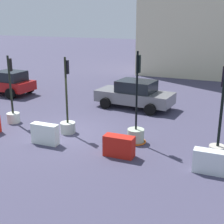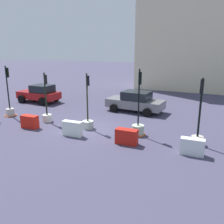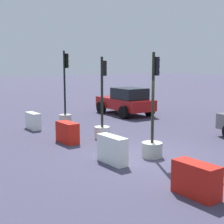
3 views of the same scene
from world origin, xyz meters
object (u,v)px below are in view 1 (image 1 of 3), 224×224
traffic_light_1 (13,110)px  traffic_light_2 (68,121)px  car_red_compact (7,83)px  car_grey_saloon (135,94)px  construction_barrier_2 (45,134)px  construction_barrier_3 (119,146)px  traffic_light_4 (218,140)px  traffic_light_3 (136,131)px  construction_barrier_4 (210,162)px

traffic_light_1 → traffic_light_2: bearing=-3.0°
car_red_compact → car_grey_saloon: bearing=2.6°
traffic_light_2 → construction_barrier_2: traffic_light_2 is taller
traffic_light_1 → car_red_compact: size_ratio=0.85×
traffic_light_2 → construction_barrier_3: 3.34m
traffic_light_4 → car_red_compact: (-13.95, 4.65, 0.12)m
traffic_light_2 → traffic_light_3: size_ratio=0.90×
traffic_light_1 → construction_barrier_2: (3.04, -1.64, -0.22)m
construction_barrier_2 → construction_barrier_3: bearing=2.0°
traffic_light_4 → construction_barrier_4: (-0.10, -1.37, -0.28)m
construction_barrier_2 → car_red_compact: 9.58m
construction_barrier_4 → car_grey_saloon: bearing=127.5°
traffic_light_1 → construction_barrier_4: 9.66m
traffic_light_2 → traffic_light_4: bearing=0.1°
construction_barrier_2 → traffic_light_3: bearing=26.1°
construction_barrier_2 → traffic_light_1: bearing=151.7°
construction_barrier_3 → traffic_light_1: bearing=166.3°
traffic_light_2 → construction_barrier_4: (6.31, -1.36, -0.15)m
traffic_light_3 → construction_barrier_3: (-0.12, -1.53, -0.11)m
construction_barrier_2 → construction_barrier_4: size_ratio=1.05×
construction_barrier_3 → construction_barrier_4: size_ratio=1.04×
traffic_light_4 → construction_barrier_2: bearing=-167.4°
traffic_light_4 → construction_barrier_4: traffic_light_4 is taller
traffic_light_2 → construction_barrier_4: traffic_light_2 is taller
traffic_light_3 → car_red_compact: size_ratio=0.98×
traffic_light_3 → construction_barrier_2: (-3.35, -1.64, -0.08)m
construction_barrier_4 → car_red_compact: 15.10m
traffic_light_2 → construction_barrier_4: bearing=-12.1°
construction_barrier_3 → car_red_compact: size_ratio=0.30×
construction_barrier_4 → traffic_light_4: bearing=85.7°
construction_barrier_2 → car_grey_saloon: 6.73m
traffic_light_3 → traffic_light_4: size_ratio=1.09×
construction_barrier_2 → construction_barrier_3: size_ratio=1.01×
traffic_light_4 → construction_barrier_3: (-3.37, -1.37, -0.28)m
traffic_light_4 → construction_barrier_4: size_ratio=3.12×
traffic_light_2 → traffic_light_3: bearing=3.1°
car_grey_saloon → construction_barrier_4: bearing=-52.5°
construction_barrier_3 → traffic_light_2: bearing=155.9°
construction_barrier_4 → car_grey_saloon: 8.11m
traffic_light_1 → construction_barrier_2: bearing=-28.3°
traffic_light_3 → construction_barrier_4: traffic_light_3 is taller
traffic_light_1 → traffic_light_4: size_ratio=0.95×
traffic_light_4 → car_grey_saloon: traffic_light_4 is taller
traffic_light_3 → car_grey_saloon: traffic_light_3 is taller
traffic_light_1 → traffic_light_2: size_ratio=0.97×
traffic_light_3 → car_red_compact: traffic_light_3 is taller
traffic_light_4 → construction_barrier_2: traffic_light_4 is taller
traffic_light_3 → construction_barrier_2: traffic_light_3 is taller
construction_barrier_3 → construction_barrier_4: construction_barrier_4 is taller
traffic_light_2 → construction_barrier_3: traffic_light_2 is taller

